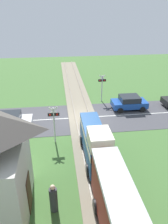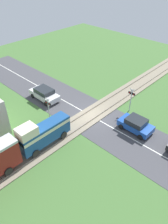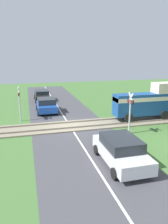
% 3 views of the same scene
% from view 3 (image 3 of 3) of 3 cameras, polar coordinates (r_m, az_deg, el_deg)
% --- Properties ---
extents(ground_plane, '(60.00, 60.00, 0.00)m').
position_cam_3_polar(ground_plane, '(18.37, -3.61, -3.87)').
color(ground_plane, '#426B33').
extents(road_surface, '(48.00, 6.40, 0.02)m').
position_cam_3_polar(road_surface, '(18.37, -3.61, -3.84)').
color(road_surface, '#424247').
rests_on(road_surface, ground_plane).
extents(track_bed, '(2.80, 48.00, 0.24)m').
position_cam_3_polar(track_bed, '(18.35, -3.62, -3.66)').
color(track_bed, gray).
rests_on(track_bed, ground_plane).
extents(car_near_crossing, '(3.69, 2.05, 1.50)m').
position_cam_3_polar(car_near_crossing, '(22.97, -9.76, 1.80)').
color(car_near_crossing, '#1E4CA8').
rests_on(car_near_crossing, ground_plane).
extents(car_far_side, '(4.34, 2.06, 1.55)m').
position_cam_3_polar(car_far_side, '(12.30, 9.59, -9.76)').
color(car_far_side, silver).
rests_on(car_far_side, ground_plane).
extents(car_behind_queue, '(4.36, 1.93, 1.40)m').
position_cam_3_polar(car_behind_queue, '(28.94, -10.90, 4.36)').
color(car_behind_queue, black).
rests_on(car_behind_queue, ground_plane).
extents(crossing_signal_west_approach, '(0.90, 0.18, 3.18)m').
position_cam_3_polar(crossing_signal_west_approach, '(20.20, -16.56, 3.24)').
color(crossing_signal_west_approach, '#B7B7B7').
rests_on(crossing_signal_west_approach, ground_plane).
extents(crossing_signal_east_approach, '(0.90, 0.18, 3.18)m').
position_cam_3_polar(crossing_signal_east_approach, '(16.57, 11.97, 1.08)').
color(crossing_signal_east_approach, '#B7B7B7').
rests_on(crossing_signal_east_approach, ground_plane).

